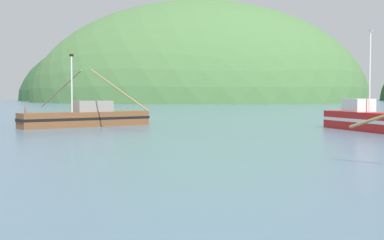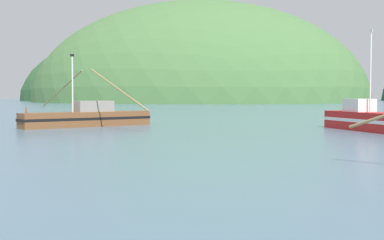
% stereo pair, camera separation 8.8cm
% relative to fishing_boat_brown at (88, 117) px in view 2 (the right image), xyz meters
% --- Properties ---
extents(hill_mid_left, '(123.41, 98.73, 73.45)m').
position_rel_fishing_boat_brown_xyz_m(hill_mid_left, '(-14.36, 151.28, -0.80)').
color(hill_mid_left, '#47703D').
rests_on(hill_mid_left, ground).
extents(hill_far_right, '(153.25, 122.60, 70.55)m').
position_rel_fishing_boat_brown_xyz_m(hill_far_right, '(-27.26, 199.06, -0.80)').
color(hill_far_right, '#2D562D').
rests_on(hill_far_right, ground).
extents(fishing_boat_brown, '(14.14, 13.07, 6.06)m').
position_rel_fishing_boat_brown_xyz_m(fishing_boat_brown, '(0.00, 0.00, 0.00)').
color(fishing_boat_brown, brown).
rests_on(fishing_boat_brown, ground).
extents(fishing_boat_red, '(6.49, 10.74, 7.55)m').
position_rel_fishing_boat_brown_xyz_m(fishing_boat_red, '(22.83, -1.98, 0.02)').
color(fishing_boat_red, red).
rests_on(fishing_boat_red, ground).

